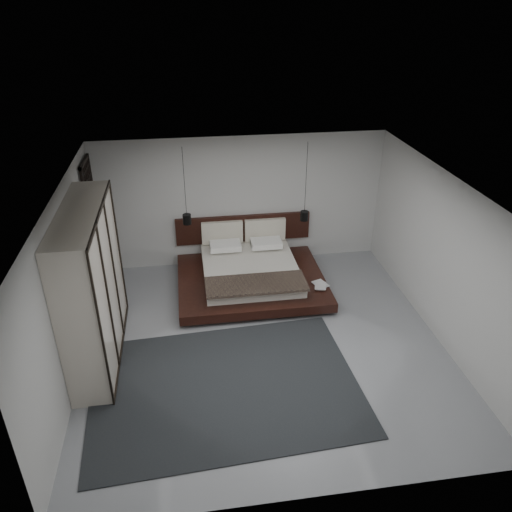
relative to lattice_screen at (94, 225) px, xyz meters
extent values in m
plane|color=gray|center=(2.95, -2.45, -1.30)|extent=(6.00, 6.00, 0.00)
plane|color=white|center=(2.95, -2.45, 1.50)|extent=(6.00, 6.00, 0.00)
plane|color=#BBBBB9|center=(2.95, 0.55, 0.10)|extent=(6.00, 0.00, 6.00)
plane|color=#BBBBB9|center=(2.95, -5.45, 0.10)|extent=(6.00, 0.00, 6.00)
plane|color=#BBBBB9|center=(-0.05, -2.45, 0.10)|extent=(0.00, 6.00, 6.00)
plane|color=#BBBBB9|center=(5.95, -2.45, 0.10)|extent=(0.00, 6.00, 6.00)
cube|color=black|center=(0.00, 0.00, 0.00)|extent=(0.05, 0.90, 2.60)
cube|color=black|center=(2.98, -0.70, -1.26)|extent=(2.27, 1.86, 0.08)
cube|color=black|center=(2.98, -0.70, -1.12)|extent=(2.89, 2.38, 0.19)
cube|color=silver|center=(2.98, -0.57, -0.92)|extent=(1.86, 2.07, 0.23)
cube|color=black|center=(2.98, -1.37, -0.78)|extent=(1.88, 0.72, 0.05)
cube|color=white|center=(2.54, 0.23, -0.74)|extent=(0.64, 0.41, 0.12)
cube|color=white|center=(3.41, 0.23, -0.74)|extent=(0.64, 0.41, 0.12)
cube|color=white|center=(2.54, 0.08, -0.68)|extent=(0.64, 0.41, 0.12)
cube|color=white|center=(3.41, 0.08, -0.68)|extent=(0.64, 0.41, 0.12)
cube|color=black|center=(2.98, 0.51, -0.50)|extent=(2.89, 0.08, 0.60)
cube|color=beige|center=(2.51, 0.42, -0.53)|extent=(0.88, 0.10, 0.50)
cube|color=beige|center=(3.44, 0.42, -0.53)|extent=(0.88, 0.10, 0.50)
imported|color=#99724C|center=(4.16, -1.22, -1.02)|extent=(0.33, 0.37, 0.03)
imported|color=#99724C|center=(4.14, -1.25, -0.99)|extent=(0.29, 0.34, 0.02)
cylinder|color=black|center=(1.79, -0.08, 0.82)|extent=(0.01, 0.01, 1.35)
cylinder|color=black|center=(1.79, -0.08, 0.05)|extent=(0.17, 0.17, 0.20)
cylinder|color=#FFE0B2|center=(1.79, -0.08, -0.04)|extent=(0.12, 0.12, 0.01)
cylinder|color=black|center=(4.16, -0.08, 0.78)|extent=(0.01, 0.01, 1.43)
cylinder|color=black|center=(4.16, -0.08, -0.03)|extent=(0.16, 0.16, 0.20)
cylinder|color=#FFE0B2|center=(4.16, -0.08, -0.12)|extent=(0.12, 0.12, 0.01)
cube|color=beige|center=(0.25, -2.28, -0.03)|extent=(0.59, 2.55, 2.55)
cube|color=black|center=(0.56, -2.28, 1.22)|extent=(0.03, 2.55, 0.06)
cube|color=black|center=(0.56, -2.28, -1.27)|extent=(0.03, 2.55, 0.06)
cube|color=black|center=(0.56, -3.56, -0.03)|extent=(0.03, 0.05, 2.55)
cube|color=black|center=(0.56, -2.71, -0.03)|extent=(0.03, 0.05, 2.55)
cube|color=black|center=(0.56, -1.86, -0.03)|extent=(0.03, 0.05, 2.55)
cube|color=black|center=(0.56, -1.01, -0.03)|extent=(0.03, 0.05, 2.55)
cube|color=black|center=(2.20, -3.43, -1.29)|extent=(4.17, 3.08, 0.02)
camera|label=1|loc=(1.81, -9.19, 4.06)|focal=35.00mm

